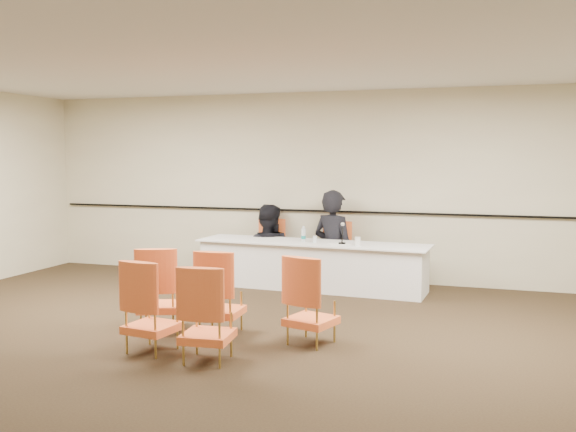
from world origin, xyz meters
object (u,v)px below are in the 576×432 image
object	(u,v)px
panel_table	(312,265)
aud_chair_front_mid	(221,291)
aud_chair_back_mid	(208,313)
aud_chair_front_left	(159,287)
water_bottle	(303,234)
panelist_main_chair	(333,253)
panelist_second	(267,259)
drinking_glass	(315,239)
aud_chair_front_right	(311,300)
aud_chair_back_left	(152,305)
panelist_second_chair	(267,249)
coffee_cup	(358,241)
microphone	(342,234)
panelist_main	(333,253)

from	to	relation	value
panel_table	aud_chair_front_mid	xyz separation A→B (m)	(-0.29, -2.67, 0.12)
panel_table	aud_chair_back_mid	distance (m)	3.61
aud_chair_front_left	aud_chair_back_mid	size ratio (longest dim) A/B	1.00
water_bottle	aud_chair_front_left	size ratio (longest dim) A/B	0.24
panelist_main_chair	panelist_second	distance (m)	1.14
drinking_glass	aud_chair_front_right	size ratio (longest dim) A/B	0.11
aud_chair_back_left	panelist_second_chair	bearing A→B (deg)	101.47
panel_table	panelist_main_chair	world-z (taller)	panelist_main_chair
aud_chair_front_left	drinking_glass	bearing A→B (deg)	45.40
aud_chair_front_right	aud_chair_front_left	bearing A→B (deg)	-165.83
panelist_main_chair	aud_chair_back_mid	world-z (taller)	same
panelist_second_chair	coffee_cup	size ratio (longest dim) A/B	7.52
panelist_main_chair	water_bottle	size ratio (longest dim) A/B	4.09
water_bottle	aud_chair_back_mid	distance (m)	3.64
aud_chair_front_left	water_bottle	bearing A→B (deg)	49.45
panelist_main_chair	aud_chair_front_mid	size ratio (longest dim) A/B	1.00
panel_table	aud_chair_front_right	world-z (taller)	aud_chair_front_right
panelist_main_chair	aud_chair_back_left	distance (m)	4.12
panelist_second	panelist_second_chair	distance (m)	0.16
panel_table	aud_chair_front_left	distance (m)	2.89
panel_table	panelist_second	size ratio (longest dim) A/B	1.97
drinking_glass	aud_chair_back_left	distance (m)	3.54
panelist_second	aud_chair_front_left	bearing A→B (deg)	81.57
panelist_second	aud_chair_back_left	world-z (taller)	panelist_second
panel_table	aud_chair_back_left	distance (m)	3.57
drinking_glass	coffee_cup	xyz separation A→B (m)	(0.67, -0.13, 0.01)
panel_table	panelist_second_chair	distance (m)	1.09
panelist_main_chair	drinking_glass	world-z (taller)	panelist_main_chair
water_bottle	aud_chair_back_mid	size ratio (longest dim) A/B	0.24
aud_chair_front_left	aud_chair_back_left	bearing A→B (deg)	-86.45
water_bottle	drinking_glass	world-z (taller)	water_bottle
microphone	coffee_cup	size ratio (longest dim) A/B	2.44
aud_chair_front_right	aud_chair_front_mid	bearing A→B (deg)	-168.09
panel_table	aud_chair_back_mid	size ratio (longest dim) A/B	3.69
panelist_main_chair	panelist_second	xyz separation A→B (m)	(-1.12, 0.06, -0.16)
drinking_glass	aud_chair_back_mid	world-z (taller)	aud_chair_back_mid
microphone	aud_chair_back_left	size ratio (longest dim) A/B	0.32
panelist_second_chair	aud_chair_front_left	bearing A→B (deg)	-89.58
water_bottle	aud_chair_front_left	xyz separation A→B (m)	(-0.92, -2.70, -0.34)
panelist_main_chair	aud_chair_back_mid	bearing A→B (deg)	-90.02
panelist_main_chair	coffee_cup	distance (m)	0.92
aud_chair_front_mid	aud_chair_front_right	size ratio (longest dim) A/B	1.00
panelist_main	panelist_second	size ratio (longest dim) A/B	1.11
panelist_main	drinking_glass	distance (m)	0.65
aud_chair_back_left	panel_table	bearing A→B (deg)	87.12
panelist_second	aud_chair_front_mid	size ratio (longest dim) A/B	1.87
water_bottle	aud_chair_back_mid	xyz separation A→B (m)	(0.13, -3.62, -0.34)
panelist_main	coffee_cup	distance (m)	0.92
panelist_second_chair	drinking_glass	xyz separation A→B (m)	(0.98, -0.62, 0.28)
panelist_main	water_bottle	bearing A→B (deg)	78.66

